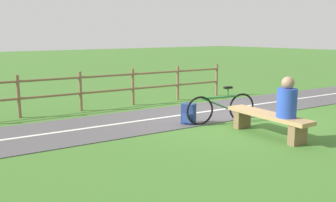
{
  "coord_description": "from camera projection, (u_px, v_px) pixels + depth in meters",
  "views": [
    {
      "loc": [
        -6.16,
        6.45,
        2.02
      ],
      "look_at": [
        -0.95,
        2.56,
        0.83
      ],
      "focal_mm": 39.19,
      "sensor_mm": 36.0,
      "label": 1
    }
  ],
  "objects": [
    {
      "name": "ground_plane",
      "position": [
        228.0,
        118.0,
        9.01
      ],
      "size": [
        80.0,
        80.0,
        0.0
      ],
      "primitive_type": "plane",
      "color": "#3D6B28"
    },
    {
      "name": "paved_path",
      "position": [
        52.0,
        134.0,
        7.53
      ],
      "size": [
        5.18,
        36.06,
        0.02
      ],
      "primitive_type": "cube",
      "rotation": [
        0.0,
        0.0,
        -0.08
      ],
      "color": "#4C494C",
      "rests_on": "ground_plane"
    },
    {
      "name": "path_centre_line",
      "position": [
        52.0,
        133.0,
        7.53
      ],
      "size": [
        2.74,
        31.9,
        0.0
      ],
      "primitive_type": "cube",
      "rotation": [
        0.0,
        0.0,
        -0.08
      ],
      "color": "silver",
      "rests_on": "paved_path"
    },
    {
      "name": "bench",
      "position": [
        268.0,
        120.0,
        7.37
      ],
      "size": [
        1.98,
        0.56,
        0.46
      ],
      "rotation": [
        0.0,
        0.0,
        -0.08
      ],
      "color": "#A88456",
      "rests_on": "ground_plane"
    },
    {
      "name": "person_seated",
      "position": [
        287.0,
        100.0,
        6.92
      ],
      "size": [
        0.4,
        0.4,
        0.78
      ],
      "rotation": [
        0.0,
        0.0,
        -0.08
      ],
      "color": "#2847B7",
      "rests_on": "bench"
    },
    {
      "name": "bicycle",
      "position": [
        221.0,
        108.0,
        8.4
      ],
      "size": [
        0.5,
        1.7,
        0.84
      ],
      "rotation": [
        0.0,
        0.0,
        1.3
      ],
      "color": "black",
      "rests_on": "ground_plane"
    },
    {
      "name": "backpack",
      "position": [
        188.0,
        114.0,
        8.29
      ],
      "size": [
        0.37,
        0.35,
        0.48
      ],
      "rotation": [
        0.0,
        0.0,
        0.57
      ],
      "color": "navy",
      "rests_on": "ground_plane"
    },
    {
      "name": "fence_roadside",
      "position": [
        108.0,
        86.0,
        10.1
      ],
      "size": [
        0.7,
        7.81,
        1.06
      ],
      "rotation": [
        0.0,
        0.0,
        1.49
      ],
      "color": "brown",
      "rests_on": "ground_plane"
    }
  ]
}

